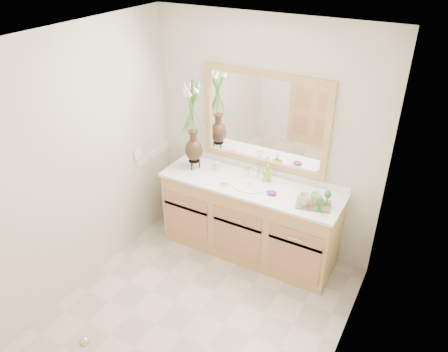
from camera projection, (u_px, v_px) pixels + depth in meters
The scene contains 22 objects.
floor at pixel (199, 313), 3.95m from camera, with size 2.60×2.60×0.00m, color #BCB1A0.
ceiling at pixel (188, 42), 2.76m from camera, with size 2.40×2.60×0.02m, color white.
wall_back at pixel (264, 139), 4.34m from camera, with size 2.40×0.02×2.40m, color silver.
wall_front at pixel (65, 316), 2.37m from camera, with size 2.40×0.02×2.40m, color silver.
wall_left at pixel (80, 165), 3.86m from camera, with size 0.02×2.60×2.40m, color silver.
wall_right at pixel (349, 250), 2.85m from camera, with size 0.02×2.60×2.40m, color silver.
vanity at pixel (249, 219), 4.52m from camera, with size 1.80×0.55×0.80m.
counter at pixel (251, 185), 4.31m from camera, with size 1.84×0.57×0.03m, color white.
sink at pixel (250, 189), 4.32m from camera, with size 0.38×0.34×0.23m.
mirror at pixel (264, 121), 4.22m from camera, with size 1.32×0.04×0.97m.
switch_plate at pixel (138, 154), 4.54m from camera, with size 0.02×0.12×0.12m, color white.
door at pixel (37, 319), 2.60m from camera, with size 0.80×0.03×2.00m, color tan.
flower_vase at pixel (192, 115), 4.30m from camera, with size 0.21×0.21×0.88m.
tumbler at pixel (216, 166), 4.54m from camera, with size 0.07×0.07×0.09m, color beige.
soap_dish at pixel (225, 184), 4.29m from camera, with size 0.10×0.10×0.03m.
soap_bottle at pixel (267, 173), 4.33m from camera, with size 0.07×0.07×0.16m, color #91C62E.
purple_dish at pixel (272, 193), 4.13m from camera, with size 0.10×0.08×0.03m, color #572777.
tray at pixel (313, 204), 3.97m from camera, with size 0.31×0.21×0.02m, color brown.
mug_left at pixel (305, 199), 3.93m from camera, with size 0.11×0.10×0.11m, color beige.
mug_right at pixel (316, 197), 3.96m from camera, with size 0.11×0.10×0.11m, color beige.
goblet_front at pixel (320, 201), 3.84m from camera, with size 0.06×0.06×0.14m.
goblet_back at pixel (328, 195), 3.91m from camera, with size 0.06×0.06×0.14m.
Camera 1 is at (1.57, -2.34, 3.04)m, focal length 35.00 mm.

